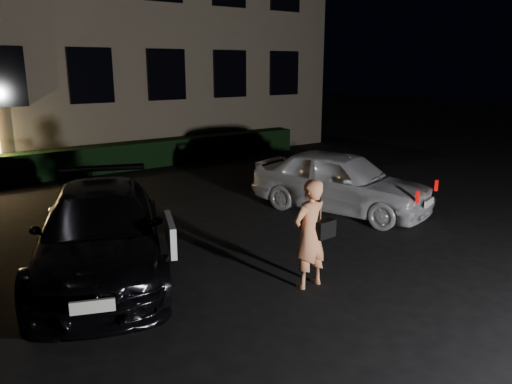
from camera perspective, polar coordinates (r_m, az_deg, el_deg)
ground at (r=7.99m, az=9.56°, el=-10.54°), size 80.00×80.00×0.00m
hedge at (r=16.62m, az=-17.18°, el=3.62°), size 15.00×0.70×0.85m
sedan at (r=8.51m, az=-17.33°, el=-4.36°), size 3.59×5.20×1.40m
hatch at (r=11.72m, az=9.62°, el=1.24°), size 2.87×4.52×1.43m
man at (r=7.61m, az=6.20°, el=-4.76°), size 0.72×0.44×1.70m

